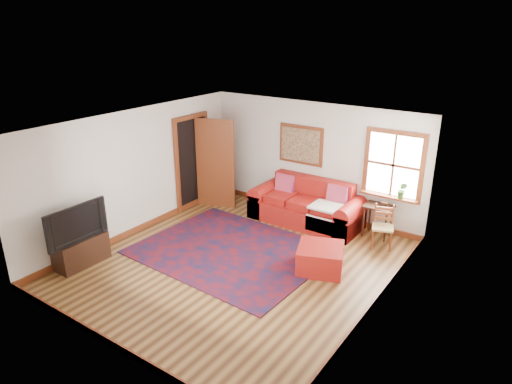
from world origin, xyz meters
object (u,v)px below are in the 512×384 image
Objects in this scene: red_leather_sofa at (307,208)px; red_ottoman at (320,258)px; side_table at (378,211)px; media_cabinet at (81,251)px; ladder_back_chair at (383,225)px.

red_ottoman is (1.16, -1.64, -0.09)m from red_leather_sofa.
red_ottoman is 1.88m from side_table.
side_table is at bearing 46.04° from media_cabinet.
red_leather_sofa is at bearing 58.04° from media_cabinet.
media_cabinet is at bearing -169.57° from red_ottoman.
ladder_back_chair is (0.23, -0.36, -0.10)m from side_table.
red_ottoman is 4.21m from media_cabinet.
media_cabinet is at bearing -121.96° from red_leather_sofa.
red_leather_sofa is 2.01m from red_ottoman.
media_cabinet is (-3.91, -4.05, -0.29)m from side_table.
red_ottoman is at bearing -111.08° from ladder_back_chair.
red_leather_sofa reaches higher than red_ottoman.
side_table is 0.71× the size of media_cabinet.
ladder_back_chair is at bearing -57.04° from side_table.
side_table is at bearing 58.23° from red_ottoman.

